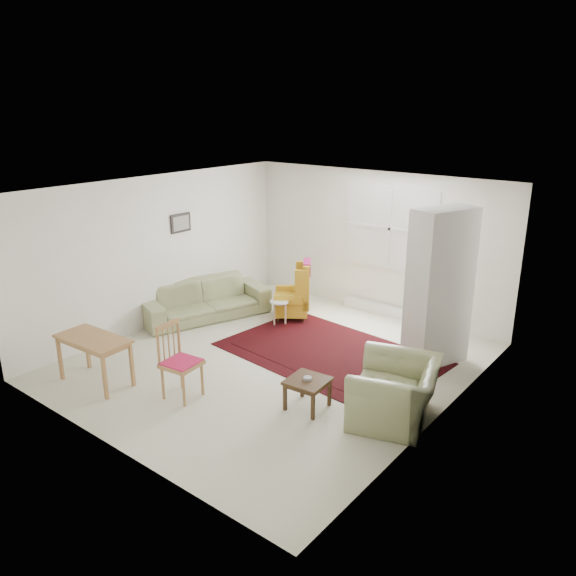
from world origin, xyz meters
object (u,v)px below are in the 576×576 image
Objects in this scene: wingback_chair at (291,289)px; coffee_table at (307,394)px; stool at (279,312)px; cabinet at (440,288)px; sofa at (204,293)px; armchair at (395,386)px; desk at (95,360)px; desk_chair at (181,362)px.

wingback_chair reaches higher than coffee_table.
cabinet is (2.68, 0.28, 0.91)m from stool.
sofa is 1.51m from wingback_chair.
wingback_chair is at bearing -32.48° from sofa.
desk is (-3.57, -1.66, -0.10)m from armchair.
coffee_table is at bearing -93.14° from sofa.
desk_chair is at bearing -104.25° from cabinet.
desk is at bearing -154.94° from coffee_table.
desk_chair is at bearing -119.58° from sofa.
stool is at bearing 136.34° from coffee_table.
armchair is at bearing 24.89° from desk.
coffee_table is at bearing -83.41° from armchair.
desk is at bearing -82.96° from armchair.
coffee_table is at bearing 25.06° from desk.
armchair is at bearing -59.94° from cabinet.
sofa reaches higher than stool.
sofa is at bearing -88.20° from wingback_chair.
cabinet is (3.90, 0.83, 0.68)m from sofa.
desk is at bearing 103.88° from desk_chair.
cabinet is at bearing -41.60° from desk_chair.
wingback_chair is (-3.01, 1.86, 0.09)m from armchair.
stool is at bearing -153.52° from cabinet.
cabinet is (0.66, 2.21, 0.93)m from coffee_table.
armchair is 1.12× the size of desk_chair.
wingback_chair is at bearing -139.59° from armchair.
desk_chair is at bearing 20.68° from desk.
wingback_chair reaches higher than sofa.
coffee_table is at bearing -68.22° from desk_chair.
wingback_chair is 1.00× the size of desk.
stool is 2.85m from cabinet.
sofa is 1.36m from stool.
coffee_table is at bearing 5.87° from wingback_chair.
armchair is 1.08m from coffee_table.
armchair is 2.32× the size of coffee_table.
desk_chair is (0.61, -2.70, 0.28)m from stool.
wingback_chair is 0.48m from stool.
cabinet reaches higher than desk.
stool is at bearing 6.02° from desk_chair.
sofa reaches higher than desk.
wingback_chair is at bearing 80.91° from desk.
desk is (-2.61, -1.22, 0.13)m from coffee_table.
sofa is 2.82m from desk_chair.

